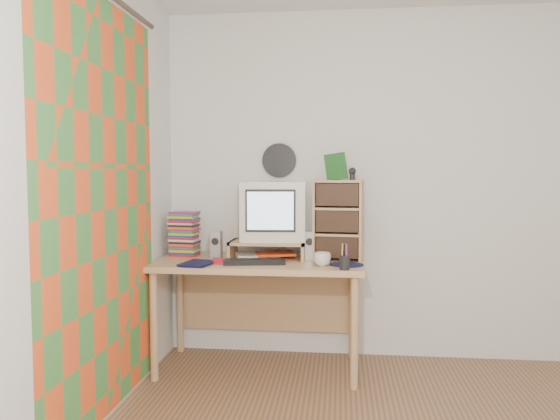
% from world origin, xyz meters
% --- Properties ---
extents(back_wall, '(3.50, 0.00, 3.50)m').
position_xyz_m(back_wall, '(0.00, 1.75, 1.25)').
color(back_wall, white).
rests_on(back_wall, floor).
extents(left_wall, '(0.00, 3.50, 3.50)m').
position_xyz_m(left_wall, '(-1.75, 0.00, 1.25)').
color(left_wall, white).
rests_on(left_wall, floor).
extents(curtain, '(0.00, 2.20, 2.20)m').
position_xyz_m(curtain, '(-1.71, 0.48, 1.15)').
color(curtain, '#F15222').
rests_on(curtain, left_wall).
extents(wall_disc, '(0.25, 0.02, 0.25)m').
position_xyz_m(wall_disc, '(-0.93, 1.73, 1.43)').
color(wall_disc, black).
rests_on(wall_disc, back_wall).
extents(desk, '(1.40, 0.70, 0.75)m').
position_xyz_m(desk, '(-1.03, 1.44, 0.62)').
color(desk, tan).
rests_on(desk, floor).
extents(monitor_riser, '(0.52, 0.30, 0.12)m').
position_xyz_m(monitor_riser, '(-0.98, 1.48, 0.84)').
color(monitor_riser, tan).
rests_on(monitor_riser, desk).
extents(crt_monitor, '(0.46, 0.46, 0.41)m').
position_xyz_m(crt_monitor, '(-0.95, 1.53, 1.07)').
color(crt_monitor, silver).
rests_on(crt_monitor, monitor_riser).
extents(speaker_left, '(0.07, 0.07, 0.19)m').
position_xyz_m(speaker_left, '(-1.33, 1.40, 0.85)').
color(speaker_left, '#A7A8AC').
rests_on(speaker_left, desk).
extents(speaker_right, '(0.07, 0.07, 0.19)m').
position_xyz_m(speaker_right, '(-0.69, 1.45, 0.85)').
color(speaker_right, '#A7A8AC').
rests_on(speaker_right, desk).
extents(keyboard, '(0.42, 0.20, 0.03)m').
position_xyz_m(keyboard, '(-1.04, 1.22, 0.76)').
color(keyboard, black).
rests_on(keyboard, desk).
extents(dvd_stack, '(0.20, 0.15, 0.27)m').
position_xyz_m(dvd_stack, '(-1.59, 1.52, 0.88)').
color(dvd_stack, brown).
rests_on(dvd_stack, desk).
extents(cd_rack, '(0.34, 0.21, 0.54)m').
position_xyz_m(cd_rack, '(-0.50, 1.46, 1.02)').
color(cd_rack, tan).
rests_on(cd_rack, desk).
extents(mug, '(0.13, 0.13, 0.09)m').
position_xyz_m(mug, '(-0.59, 1.19, 0.79)').
color(mug, silver).
rests_on(mug, desk).
extents(diary, '(0.24, 0.20, 0.04)m').
position_xyz_m(diary, '(-1.48, 1.16, 0.77)').
color(diary, '#0E0F35').
rests_on(diary, desk).
extents(mousepad, '(0.25, 0.25, 0.00)m').
position_xyz_m(mousepad, '(-0.44, 1.25, 0.75)').
color(mousepad, '#101635').
rests_on(mousepad, desk).
extents(pen_cup, '(0.07, 0.07, 0.12)m').
position_xyz_m(pen_cup, '(-0.45, 1.07, 0.81)').
color(pen_cup, black).
rests_on(pen_cup, desk).
extents(papers, '(0.34, 0.29, 0.04)m').
position_xyz_m(papers, '(-1.01, 1.47, 0.77)').
color(papers, silver).
rests_on(papers, desk).
extents(red_box, '(0.08, 0.05, 0.04)m').
position_xyz_m(red_box, '(-1.27, 1.21, 0.77)').
color(red_box, '#AC1227').
rests_on(red_box, desk).
extents(game_box, '(0.14, 0.06, 0.18)m').
position_xyz_m(game_box, '(-0.51, 1.48, 1.38)').
color(game_box, '#16501A').
rests_on(game_box, cd_rack).
extents(webcam, '(0.05, 0.05, 0.08)m').
position_xyz_m(webcam, '(-0.41, 1.42, 1.33)').
color(webcam, black).
rests_on(webcam, cd_rack).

